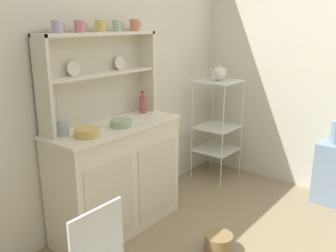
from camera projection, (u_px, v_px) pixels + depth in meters
name	position (u px, v px, depth m)	size (l,w,h in m)	color
wall_back	(103.00, 73.00, 2.96)	(3.84, 0.05, 2.50)	silver
hutch_cabinet	(117.00, 176.00, 2.93)	(1.12, 0.45, 0.89)	silver
hutch_shelf_unit	(98.00, 71.00, 2.79)	(1.05, 0.18, 0.69)	beige
bakers_rack	(217.00, 119.00, 3.87)	(0.42, 0.39, 1.07)	silver
floor_basket	(219.00, 243.00, 2.71)	(0.21, 0.21, 0.13)	#93754C
cup_lilac_0	(57.00, 27.00, 2.40)	(0.09, 0.07, 0.08)	#B79ECC
cup_rose_1	(80.00, 26.00, 2.54)	(0.09, 0.07, 0.08)	#D17A84
cup_gold_2	(100.00, 26.00, 2.68)	(0.09, 0.08, 0.09)	#DBB760
cup_sage_3	(117.00, 26.00, 2.81)	(0.08, 0.07, 0.09)	#9EB78E
cup_terracotta_4	(135.00, 25.00, 2.96)	(0.09, 0.08, 0.09)	#C67556
bowl_mixing_large	(87.00, 133.00, 2.51)	(0.17, 0.17, 0.06)	#DBB760
bowl_floral_medium	(121.00, 123.00, 2.75)	(0.17, 0.17, 0.05)	#9EB78E
jam_bottle	(143.00, 104.00, 3.15)	(0.05, 0.05, 0.19)	#B74C47
utensil_jar	(63.00, 127.00, 2.52)	(0.08, 0.08, 0.25)	#B2B7C6
porcelain_teapot	(219.00, 74.00, 3.74)	(0.23, 0.14, 0.16)	white
flower_vase	(335.00, 130.00, 3.30)	(0.08, 0.08, 0.35)	#8EB2D1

